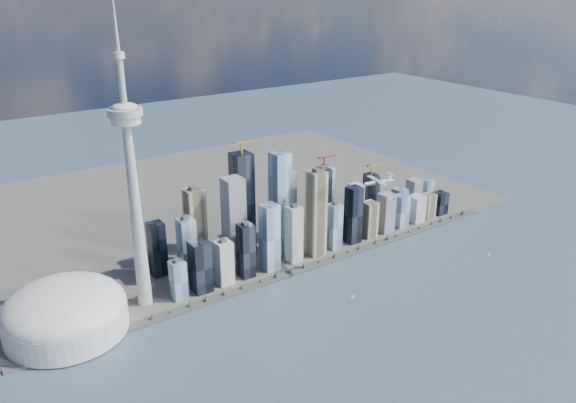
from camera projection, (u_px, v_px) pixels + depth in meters
ground at (385, 331)px, 945.13m from camera, size 4000.00×4000.00×0.00m
seawall at (298, 271)px, 1135.46m from camera, size 1100.00×22.00×4.00m
land at (199, 203)px, 1479.56m from camera, size 1400.00×900.00×3.00m
shoreline_trees at (298, 268)px, 1132.94m from camera, size 960.53×7.20×8.80m
skyscraper_cluster at (298, 217)px, 1206.01m from camera, size 736.00×142.00×244.22m
needle_tower at (133, 182)px, 936.31m from camera, size 56.00×56.00×550.50m
dome_stadium at (65, 312)px, 927.63m from camera, size 200.00×200.00×86.00m
airplane at (379, 182)px, 1068.30m from camera, size 69.30×61.63×16.97m
sailboat_west at (353, 296)px, 1042.72m from camera, size 6.55×2.79×9.06m
sailboat_east at (489, 254)px, 1201.88m from camera, size 6.97×2.16×9.66m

